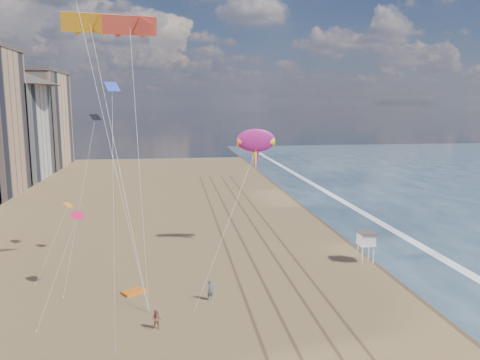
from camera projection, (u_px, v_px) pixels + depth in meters
The scene contains 9 objects.
wet_sand at pixel (356, 225), 68.85m from camera, with size 260.00×260.00×0.00m, color #42301E.
foam at pixel (383, 224), 69.43m from camera, with size 260.00×260.00×0.00m, color white.
tracks at pixel (258, 251), 56.79m from camera, with size 7.68×120.00×0.01m.
lifeguard_stand at pixel (366, 239), 52.41m from camera, with size 1.95×1.95×3.51m.
grounded_kite at pixel (134, 292), 44.28m from camera, with size 2.04×1.30×0.23m, color orange.
show_kite at pixel (256, 141), 56.29m from camera, with size 6.49×9.12×22.74m.
kite_flyer_a at pixel (210, 290), 42.63m from camera, with size 0.68×0.45×1.86m, color #4F5B66.
kite_flyer_b at pixel (157, 319), 37.08m from camera, with size 0.79×0.62×1.63m, color #9A594E.
small_kites at pixel (89, 154), 46.62m from camera, with size 9.29×17.99×14.02m.
Camera 1 is at (-7.35, -23.78, 17.76)m, focal length 35.00 mm.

